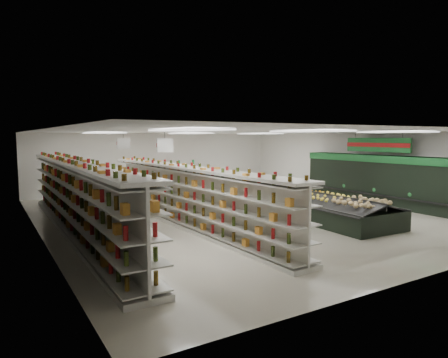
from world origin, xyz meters
TOP-DOWN VIEW (x-y plane):
  - floor at (0.00, 0.00)m, footprint 16.00×16.00m
  - ceiling at (0.00, 0.00)m, footprint 14.00×16.00m
  - wall_back at (0.00, 8.00)m, footprint 14.00×0.02m
  - wall_front at (0.00, -8.00)m, footprint 14.00×0.02m
  - wall_left at (-7.00, 0.00)m, footprint 0.02×16.00m
  - wall_right at (7.00, 0.00)m, footprint 0.02×16.00m
  - produce_wall_case at (6.53, -1.50)m, footprint 0.93×8.00m
  - aisle_sign_near at (-3.80, -2.00)m, footprint 0.52×0.06m
  - aisle_sign_far at (-3.80, 2.00)m, footprint 0.52×0.06m
  - hortifruti_banner at (6.25, -1.50)m, footprint 0.12×3.20m
  - gondola_left at (-5.93, 0.00)m, footprint 1.04×12.81m
  - gondola_center at (-2.55, -0.74)m, footprint 1.27×11.64m
  - produce_island at (2.15, -1.98)m, footprint 2.58×6.62m
  - soda_endcap at (0.72, 6.39)m, footprint 1.41×1.08m
  - shopper_main at (-1.00, -2.43)m, footprint 0.68×0.50m
  - shopper_background at (-3.60, 2.41)m, footprint 0.68×0.89m

SIDE VIEW (x-z plane):
  - floor at x=0.00m, z-range 0.00..0.00m
  - produce_island at x=2.15m, z-range -0.04..0.93m
  - soda_endcap at x=0.72m, z-range -0.02..1.60m
  - shopper_background at x=-3.60m, z-range 0.00..1.62m
  - shopper_main at x=-1.00m, z-range 0.00..1.69m
  - gondola_center at x=-2.55m, z-range -0.08..1.93m
  - gondola_left at x=-5.93m, z-range -0.09..2.13m
  - produce_wall_case at x=6.53m, z-range 0.14..2.34m
  - wall_back at x=0.00m, z-range 0.00..3.20m
  - wall_front at x=0.00m, z-range 0.00..3.20m
  - wall_left at x=-7.00m, z-range 0.00..3.20m
  - wall_right at x=7.00m, z-range 0.00..3.20m
  - hortifruti_banner at x=6.25m, z-range 2.18..3.13m
  - aisle_sign_near at x=-3.80m, z-range 2.38..3.13m
  - aisle_sign_far at x=-3.80m, z-range 2.38..3.13m
  - ceiling at x=0.00m, z-range 3.19..3.21m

